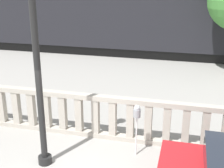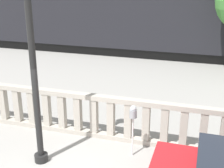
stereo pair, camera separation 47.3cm
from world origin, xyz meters
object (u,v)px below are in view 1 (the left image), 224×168
Objects in this scene: train_near at (81,18)px; train_far at (183,6)px; lamppost at (36,49)px; parking_meter at (137,115)px.

train_near is 1.03× the size of train_far.
train_far is (2.52, 22.22, -1.01)m from lamppost.
train_far is (0.34, 21.25, 0.79)m from parking_meter.
train_near is at bearing -119.72° from train_far.
lamppost is 2.99m from parking_meter.
train_near is (-5.47, 11.07, 0.87)m from parking_meter.
train_far reaches higher than parking_meter.
parking_meter is at bearing 23.82° from lamppost.
train_far is at bearing 83.53° from lamppost.
parking_meter is at bearing -90.91° from train_far.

